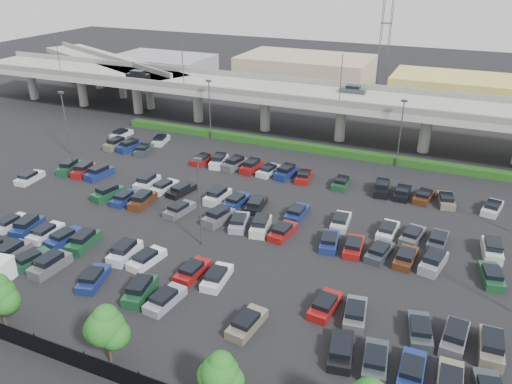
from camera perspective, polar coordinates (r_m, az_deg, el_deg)
ground at (r=62.18m, az=-2.60°, el=-2.50°), size 280.00×280.00×0.00m
overpass at (r=87.75m, az=6.48°, el=10.64°), size 150.00×13.00×15.80m
on_ramp at (r=121.95m, az=-16.42°, el=13.89°), size 50.93×30.13×8.80m
hedge at (r=83.21m, az=4.94°, el=5.24°), size 66.00×1.60×1.10m
fence at (r=42.93m, az=-20.01°, el=-17.46°), size 70.00×0.10×2.00m
tree_row at (r=41.60m, az=-18.38°, el=-14.00°), size 65.07×3.66×5.94m
parked_cars at (r=59.90m, az=-5.08°, el=-3.05°), size 63.10×41.70×1.67m
light_poles at (r=62.95m, az=-5.30°, el=4.02°), size 66.90×48.38×10.30m
distant_buildings at (r=114.55m, az=17.18°, el=11.50°), size 138.00×24.00×9.00m
comm_tower at (r=125.67m, az=14.73°, el=18.45°), size 2.40×2.40×30.00m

